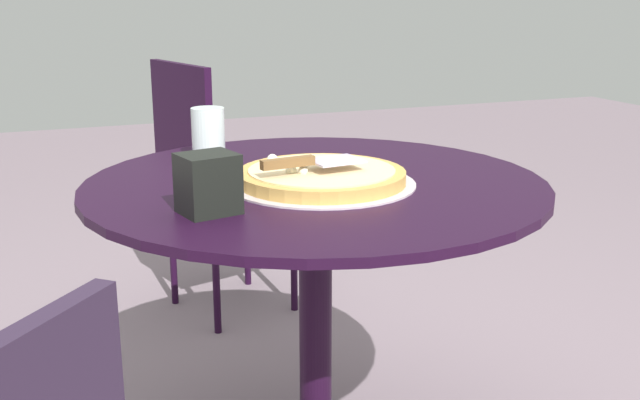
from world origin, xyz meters
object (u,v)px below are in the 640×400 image
(pizza_on_tray, at_px, (320,177))
(drinking_cup, at_px, (208,134))
(pizza_server, at_px, (311,162))
(patio_chair_far, at_px, (211,170))
(patio_table, at_px, (315,277))
(napkin_dispenser, at_px, (208,184))

(pizza_on_tray, height_order, drinking_cup, drinking_cup)
(pizza_server, relative_size, patio_chair_far, 0.25)
(pizza_server, bearing_deg, drinking_cup, -159.96)
(patio_table, bearing_deg, patio_chair_far, 178.68)
(drinking_cup, bearing_deg, pizza_server, 20.04)
(pizza_on_tray, bearing_deg, patio_chair_far, 178.50)
(napkin_dispenser, height_order, patio_chair_far, patio_chair_far)
(patio_table, relative_size, patio_chair_far, 1.09)
(pizza_on_tray, xyz_separation_m, patio_chair_far, (-1.06, 0.03, -0.22))
(patio_table, height_order, patio_chair_far, patio_chair_far)
(napkin_dispenser, xyz_separation_m, patio_chair_far, (-1.18, 0.28, -0.26))
(pizza_server, xyz_separation_m, patio_chair_far, (-1.09, 0.06, -0.26))
(pizza_server, distance_m, patio_chair_far, 1.12)
(pizza_server, distance_m, napkin_dispenser, 0.24)
(patio_table, xyz_separation_m, drinking_cup, (-0.28, -0.15, 0.27))
(drinking_cup, xyz_separation_m, patio_chair_far, (-0.75, 0.18, -0.26))
(napkin_dispenser, relative_size, patio_chair_far, 0.12)
(napkin_dispenser, bearing_deg, patio_table, -162.17)
(patio_chair_far, bearing_deg, drinking_cup, -13.38)
(drinking_cup, bearing_deg, napkin_dispenser, -13.46)
(patio_table, relative_size, napkin_dispenser, 8.95)
(pizza_on_tray, distance_m, pizza_server, 0.05)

